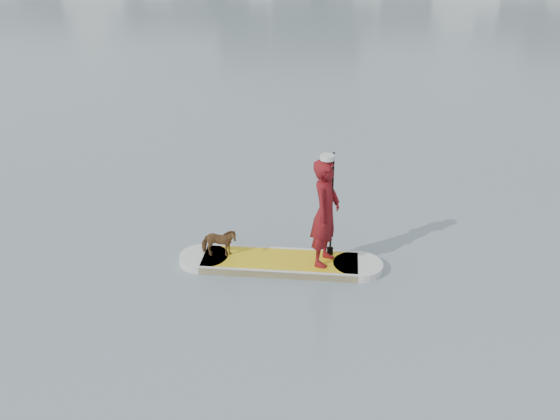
# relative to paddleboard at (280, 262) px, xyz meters

# --- Properties ---
(ground) EXTENTS (140.00, 140.00, 0.00)m
(ground) POSITION_rel_paddleboard_xyz_m (2.61, 1.66, -0.06)
(ground) COLOR slate
(ground) RESTS_ON ground
(paddleboard) EXTENTS (3.30, 0.92, 0.12)m
(paddleboard) POSITION_rel_paddleboard_xyz_m (0.00, 0.00, 0.00)
(paddleboard) COLOR yellow
(paddleboard) RESTS_ON ground
(paddler) EXTENTS (0.55, 0.71, 1.74)m
(paddler) POSITION_rel_paddleboard_xyz_m (0.70, 0.03, 0.93)
(paddler) COLOR maroon
(paddler) RESTS_ON paddleboard
(white_cap) EXTENTS (0.22, 0.22, 0.07)m
(white_cap) POSITION_rel_paddleboard_xyz_m (0.70, 0.03, 1.84)
(white_cap) COLOR silver
(white_cap) RESTS_ON paddler
(dog) EXTENTS (0.61, 0.34, 0.49)m
(dog) POSITION_rel_paddleboard_xyz_m (-0.99, -0.05, 0.31)
(dog) COLOR brown
(dog) RESTS_ON paddleboard
(paddle) EXTENTS (0.10, 0.30, 2.00)m
(paddle) POSITION_rel_paddleboard_xyz_m (0.78, 0.27, 0.74)
(paddle) COLOR black
(paddle) RESTS_ON ground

